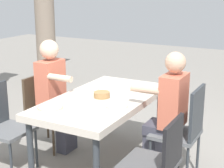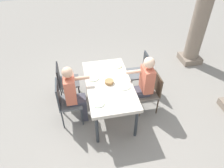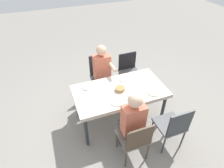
% 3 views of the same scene
% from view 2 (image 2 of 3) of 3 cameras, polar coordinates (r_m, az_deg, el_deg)
% --- Properties ---
extents(ground_plane, '(16.00, 16.00, 0.00)m').
position_cam_2_polar(ground_plane, '(4.66, -0.76, -7.05)').
color(ground_plane, gray).
extents(dining_table, '(1.65, 0.89, 0.77)m').
position_cam_2_polar(dining_table, '(4.18, -0.84, -0.49)').
color(dining_table, beige).
rests_on(dining_table, ground).
extents(chair_west_north, '(0.44, 0.44, 0.92)m').
position_cam_2_polar(chair_west_north, '(4.92, 7.84, 3.66)').
color(chair_west_north, '#5B5E61').
rests_on(chair_west_north, ground).
extents(chair_west_south, '(0.44, 0.44, 0.89)m').
position_cam_2_polar(chair_west_south, '(4.72, -12.53, 1.06)').
color(chair_west_south, '#4F4F50').
rests_on(chair_west_south, ground).
extents(chair_mid_north, '(0.44, 0.44, 0.87)m').
position_cam_2_polar(chair_mid_north, '(4.44, 10.40, -1.70)').
color(chair_mid_north, '#6A6158').
rests_on(chair_mid_north, ground).
extents(chair_mid_south, '(0.44, 0.44, 0.98)m').
position_cam_2_polar(chair_mid_south, '(4.18, -12.40, -4.26)').
color(chair_mid_south, '#5B5E61').
rests_on(chair_mid_south, ground).
extents(diner_woman_green, '(0.35, 0.50, 1.31)m').
position_cam_2_polar(diner_woman_green, '(4.26, 8.46, 0.07)').
color(diner_woman_green, '#3F3F4C').
rests_on(diner_woman_green, ground).
extents(diner_man_white, '(0.35, 0.49, 1.31)m').
position_cam_2_polar(diner_man_white, '(4.08, -10.12, -2.52)').
color(diner_man_white, '#3F3F4C').
rests_on(diner_man_white, ground).
extents(stone_column_near, '(0.53, 0.53, 2.78)m').
position_cam_2_polar(stone_column_near, '(5.97, 22.98, 16.87)').
color(stone_column_near, gray).
rests_on(stone_column_near, ground).
extents(plate_0, '(0.25, 0.25, 0.02)m').
position_cam_2_polar(plate_0, '(4.60, 1.15, 4.94)').
color(plate_0, silver).
rests_on(plate_0, dining_table).
extents(fork_0, '(0.02, 0.17, 0.01)m').
position_cam_2_polar(fork_0, '(4.72, 0.76, 5.90)').
color(fork_0, silver).
rests_on(fork_0, dining_table).
extents(spoon_0, '(0.03, 0.17, 0.01)m').
position_cam_2_polar(spoon_0, '(4.48, 1.56, 3.81)').
color(spoon_0, silver).
rests_on(spoon_0, dining_table).
extents(plate_1, '(0.22, 0.22, 0.02)m').
position_cam_2_polar(plate_1, '(4.26, -5.01, 1.56)').
color(plate_1, white).
rests_on(plate_1, dining_table).
extents(fork_1, '(0.03, 0.17, 0.01)m').
position_cam_2_polar(fork_1, '(4.38, -5.27, 2.68)').
color(fork_1, silver).
rests_on(fork_1, dining_table).
extents(spoon_1, '(0.02, 0.17, 0.01)m').
position_cam_2_polar(spoon_1, '(4.15, -4.73, 0.24)').
color(spoon_1, silver).
rests_on(spoon_1, dining_table).
extents(plate_2, '(0.23, 0.23, 0.02)m').
position_cam_2_polar(plate_2, '(4.06, 3.36, -0.62)').
color(plate_2, white).
rests_on(plate_2, dining_table).
extents(fork_2, '(0.03, 0.17, 0.01)m').
position_cam_2_polar(fork_2, '(4.17, 2.86, 0.63)').
color(fork_2, silver).
rests_on(fork_2, dining_table).
extents(spoon_2, '(0.03, 0.17, 0.01)m').
position_cam_2_polar(spoon_2, '(3.95, 3.89, -2.06)').
color(spoon_2, silver).
rests_on(spoon_2, dining_table).
extents(plate_3, '(0.22, 0.22, 0.02)m').
position_cam_2_polar(plate_3, '(3.72, -3.64, -5.20)').
color(plate_3, white).
rests_on(plate_3, dining_table).
extents(fork_3, '(0.02, 0.17, 0.01)m').
position_cam_2_polar(fork_3, '(3.83, -3.98, -3.71)').
color(fork_3, silver).
rests_on(fork_3, dining_table).
extents(spoon_3, '(0.04, 0.17, 0.01)m').
position_cam_2_polar(spoon_3, '(3.62, -3.27, -6.91)').
color(spoon_3, silver).
rests_on(spoon_3, dining_table).
extents(bread_basket, '(0.17, 0.17, 0.06)m').
position_cam_2_polar(bread_basket, '(4.12, -0.75, 0.54)').
color(bread_basket, '#9E7547').
rests_on(bread_basket, dining_table).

